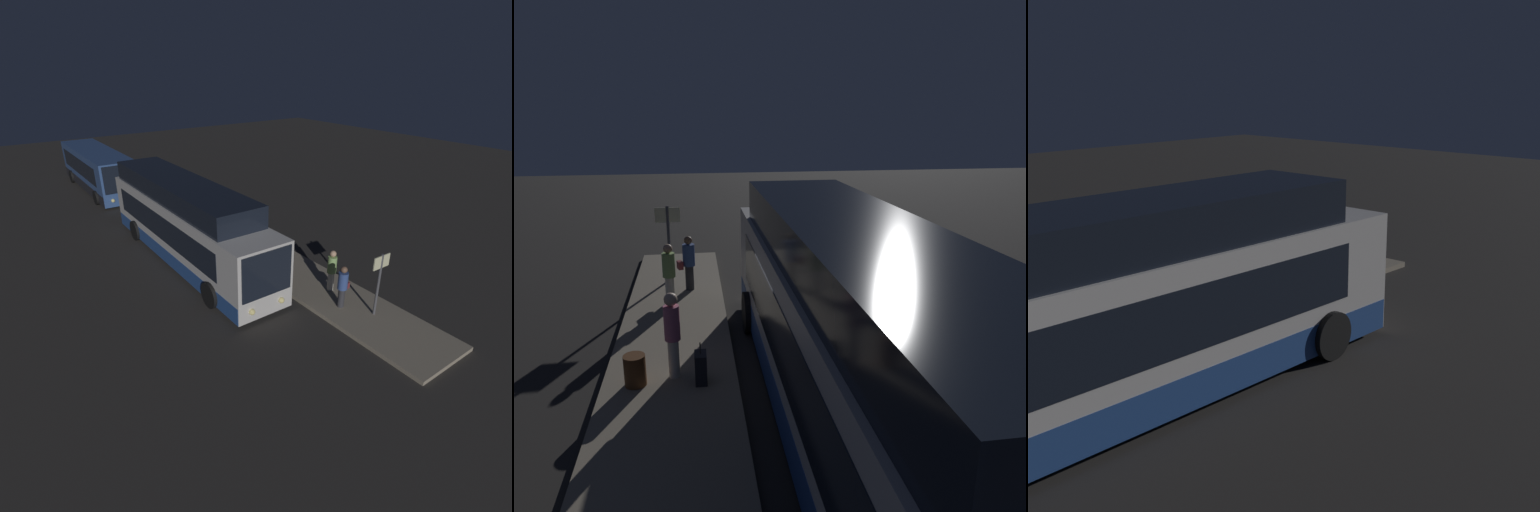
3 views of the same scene
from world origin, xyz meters
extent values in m
plane|color=#2B2826|center=(0.00, 0.00, 0.00)|extent=(80.00, 80.00, 0.00)
cube|color=gray|center=(0.00, 2.98, 0.08)|extent=(20.00, 2.76, 0.16)
cube|color=silver|center=(-1.58, -0.16, 1.55)|extent=(12.36, 2.43, 2.73)
cube|color=#23478C|center=(-1.58, -0.16, 0.54)|extent=(12.30, 2.45, 0.70)
cube|color=black|center=(-1.89, -0.16, 1.88)|extent=(10.14, 2.46, 1.20)
cube|color=black|center=(4.62, -0.16, 1.95)|extent=(0.06, 2.14, 1.75)
sphere|color=#F9E58C|center=(4.64, 0.51, 0.64)|extent=(0.24, 0.24, 0.24)
sphere|color=#F9E58C|center=(4.64, -0.83, 0.64)|extent=(0.24, 0.24, 0.24)
cylinder|color=black|center=(2.62, 1.06, 0.53)|extent=(1.07, 0.30, 1.07)
cylinder|color=black|center=(2.62, -1.38, 0.53)|extent=(1.07, 0.30, 1.07)
cube|color=black|center=(-2.08, -0.16, 3.38)|extent=(10.51, 2.24, 0.92)
cylinder|color=silver|center=(0.24, 2.90, 0.58)|extent=(0.32, 0.32, 0.85)
cylinder|color=#CC6B8C|center=(0.24, 2.90, 1.37)|extent=(0.46, 0.46, 0.74)
sphere|color=beige|center=(0.24, 2.90, 1.88)|extent=(0.28, 0.28, 0.28)
cylinder|color=silver|center=(4.58, 3.14, 0.56)|extent=(0.36, 0.36, 0.81)
cylinder|color=#8CB766|center=(4.58, 3.14, 1.32)|extent=(0.51, 0.51, 0.70)
sphere|color=tan|center=(4.58, 3.14, 1.80)|extent=(0.26, 0.26, 0.26)
cylinder|color=#2D2D33|center=(5.70, 2.58, 0.55)|extent=(0.33, 0.33, 0.78)
cylinder|color=#334C8C|center=(5.70, 2.58, 1.28)|extent=(0.47, 0.47, 0.68)
sphere|color=brown|center=(5.70, 2.58, 1.75)|extent=(0.25, 0.25, 0.25)
cube|color=maroon|center=(5.62, 2.86, 0.99)|extent=(0.31, 0.22, 0.24)
cube|color=black|center=(-0.07, 2.35, 0.48)|extent=(0.40, 0.24, 0.65)
cylinder|color=black|center=(-0.07, 2.35, 0.93)|extent=(0.02, 0.02, 0.24)
cylinder|color=#4C4C51|center=(6.80, 3.22, 1.40)|extent=(0.10, 0.10, 2.47)
cube|color=beige|center=(6.80, 3.22, 2.34)|extent=(0.04, 0.81, 0.48)
cylinder|color=#593319|center=(0.03, 3.67, 0.48)|extent=(0.44, 0.44, 0.65)
camera|label=1|loc=(14.40, -7.60, 8.66)|focal=28.00mm
camera|label=2|loc=(-9.32, 2.35, 5.44)|focal=35.00mm
camera|label=3|loc=(-8.62, -10.45, 6.07)|focal=50.00mm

